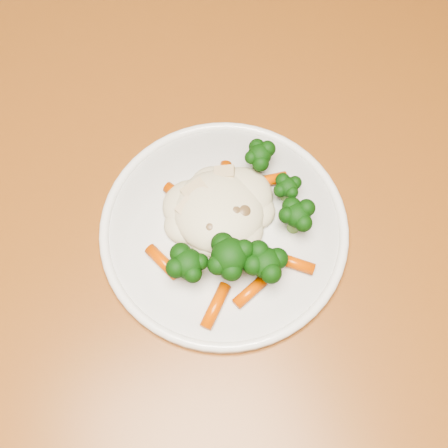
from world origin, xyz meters
name	(u,v)px	position (x,y,z in m)	size (l,w,h in m)	color
dining_table	(205,241)	(-0.01, 0.33, 0.66)	(1.25, 0.84, 0.75)	#945422
plate	(224,230)	(0.00, 0.29, 0.76)	(0.25, 0.25, 0.01)	white
meal	(232,225)	(0.00, 0.28, 0.78)	(0.17, 0.17, 0.05)	beige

